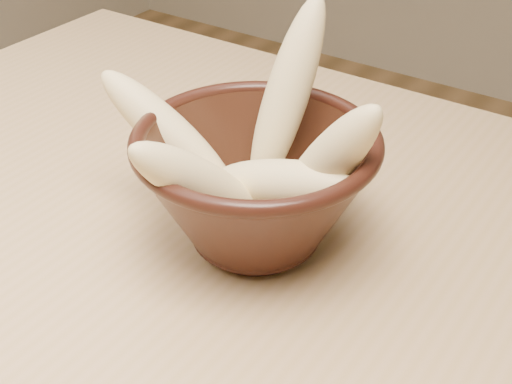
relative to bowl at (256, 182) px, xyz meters
The scene contains 7 objects.
bowl is the anchor object (origin of this frame).
milk_puddle 0.02m from the bowl, 45.00° to the right, with size 0.10×0.10×0.01m, color beige.
banana_upright 0.07m from the bowl, 95.13° to the left, with size 0.03×0.03×0.15m, color #EACB8A.
banana_left 0.08m from the bowl, behind, with size 0.03×0.03×0.13m, color #EACB8A.
banana_right 0.06m from the bowl, ahead, with size 0.03×0.03×0.12m, color #EACB8A.
banana_across 0.03m from the bowl, 15.83° to the right, with size 0.03×0.03×0.11m, color #EACB8A.
banana_front 0.06m from the bowl, 98.78° to the right, with size 0.03×0.03×0.13m, color #EACB8A.
Camera 1 is at (0.11, -0.27, 1.09)m, focal length 50.00 mm.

